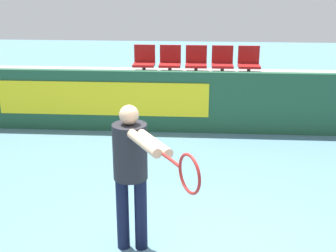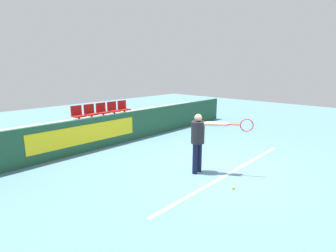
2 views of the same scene
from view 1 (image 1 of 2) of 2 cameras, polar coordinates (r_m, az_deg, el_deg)
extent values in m
cube|color=#1E4C33|center=(8.30, 3.28, 2.89)|extent=(12.13, 0.12, 1.10)
cube|color=yellow|center=(8.39, -7.97, 3.31)|extent=(3.76, 0.02, 0.61)
cube|color=gray|center=(8.89, 3.28, 1.61)|extent=(11.73, 0.88, 0.40)
cube|color=gray|center=(9.68, 3.37, 4.24)|extent=(11.73, 0.88, 0.79)
cylinder|color=#333333|center=(8.94, -3.57, 3.38)|extent=(0.07, 0.07, 0.11)
cube|color=#A31919|center=(8.92, -3.58, 3.89)|extent=(0.43, 0.38, 0.05)
cube|color=#A31919|center=(9.03, -3.47, 5.42)|extent=(0.43, 0.04, 0.36)
cylinder|color=#333333|center=(8.89, -0.14, 3.33)|extent=(0.07, 0.07, 0.11)
cube|color=#A31919|center=(8.86, -0.14, 3.83)|extent=(0.43, 0.38, 0.05)
cube|color=#A31919|center=(8.98, -0.06, 5.37)|extent=(0.43, 0.04, 0.36)
cylinder|color=#333333|center=(8.87, 3.31, 3.26)|extent=(0.07, 0.07, 0.11)
cube|color=#A31919|center=(8.84, 3.32, 3.77)|extent=(0.43, 0.38, 0.05)
cube|color=#A31919|center=(8.96, 3.36, 5.31)|extent=(0.43, 0.04, 0.36)
cylinder|color=#333333|center=(8.88, 6.77, 3.18)|extent=(0.07, 0.07, 0.11)
cube|color=#A31919|center=(8.86, 6.79, 3.69)|extent=(0.43, 0.38, 0.05)
cube|color=#A31919|center=(8.97, 6.79, 5.23)|extent=(0.43, 0.04, 0.36)
cylinder|color=#333333|center=(8.92, 10.20, 3.09)|extent=(0.07, 0.07, 0.11)
cube|color=#A31919|center=(8.90, 10.23, 3.59)|extent=(0.43, 0.38, 0.05)
cube|color=#A31919|center=(9.01, 10.20, 5.13)|extent=(0.43, 0.04, 0.36)
cylinder|color=#333333|center=(9.69, -2.95, 7.00)|extent=(0.07, 0.07, 0.11)
cube|color=#A31919|center=(9.68, -2.96, 7.48)|extent=(0.43, 0.38, 0.05)
cube|color=#A31919|center=(9.80, -2.86, 8.84)|extent=(0.43, 0.04, 0.36)
cylinder|color=#333333|center=(9.64, 0.23, 6.97)|extent=(0.07, 0.07, 0.11)
cube|color=#A31919|center=(9.63, 0.23, 7.44)|extent=(0.43, 0.38, 0.05)
cube|color=#A31919|center=(9.76, 0.29, 8.82)|extent=(0.43, 0.04, 0.36)
cylinder|color=#333333|center=(9.63, 3.43, 6.91)|extent=(0.07, 0.07, 0.11)
cube|color=#A31919|center=(9.61, 3.44, 7.39)|extent=(0.43, 0.38, 0.05)
cube|color=#A31919|center=(9.74, 3.47, 8.77)|extent=(0.43, 0.04, 0.36)
cylinder|color=#333333|center=(9.64, 6.63, 6.84)|extent=(0.07, 0.07, 0.11)
cube|color=#A31919|center=(9.62, 6.65, 7.31)|extent=(0.43, 0.38, 0.05)
cube|color=#A31919|center=(9.75, 6.65, 8.69)|extent=(0.43, 0.04, 0.36)
cylinder|color=#333333|center=(9.68, 9.81, 6.74)|extent=(0.07, 0.07, 0.11)
cube|color=#A31919|center=(9.66, 9.84, 7.21)|extent=(0.43, 0.38, 0.05)
cube|color=#A31919|center=(9.79, 9.81, 8.58)|extent=(0.43, 0.04, 0.36)
cylinder|color=black|center=(4.94, -5.54, -10.51)|extent=(0.13, 0.13, 0.81)
cylinder|color=black|center=(4.91, -3.33, -10.62)|extent=(0.13, 0.13, 0.81)
cylinder|color=black|center=(4.63, -4.65, -3.13)|extent=(0.34, 0.34, 0.57)
sphere|color=tan|center=(4.50, -4.78, 1.36)|extent=(0.19, 0.19, 0.19)
cylinder|color=tan|center=(4.16, -2.99, -2.09)|extent=(0.37, 0.53, 0.09)
cylinder|color=tan|center=(4.15, -1.69, -2.12)|extent=(0.37, 0.53, 0.09)
cylinder|color=#AD231E|center=(3.79, 0.40, -4.18)|extent=(0.18, 0.27, 0.03)
torus|color=#AD231E|center=(3.55, 2.63, -5.85)|extent=(0.19, 0.29, 0.32)
camera|label=2|loc=(5.94, -82.48, 1.52)|focal=28.00mm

